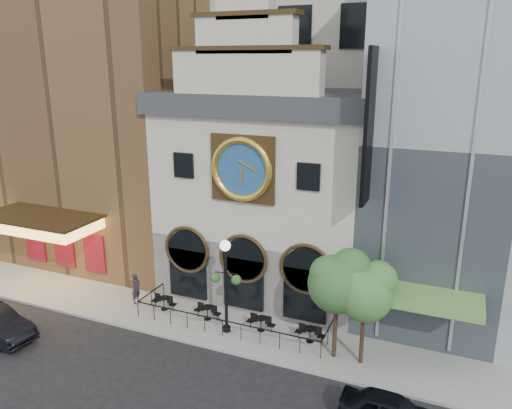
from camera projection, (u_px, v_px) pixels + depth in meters
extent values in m
plane|color=black|center=(212.00, 350.00, 25.13)|extent=(120.00, 120.00, 0.00)
cube|color=gray|center=(233.00, 325.00, 27.32)|extent=(44.00, 5.00, 0.15)
cube|color=#605E5B|center=(270.00, 255.00, 31.60)|extent=(12.00, 8.00, 4.00)
cube|color=beige|center=(271.00, 170.00, 30.06)|extent=(12.00, 8.00, 7.00)
cube|color=#2D3035|center=(271.00, 101.00, 28.91)|extent=(12.60, 8.60, 1.20)
cube|color=#30200E|center=(243.00, 169.00, 26.20)|extent=(3.60, 0.25, 3.60)
cylinder|color=navy|center=(242.00, 169.00, 26.07)|extent=(3.10, 0.12, 3.10)
torus|color=gold|center=(241.00, 170.00, 26.00)|extent=(3.46, 0.36, 3.46)
cube|color=brown|center=(111.00, 80.00, 35.28)|extent=(14.00, 12.00, 25.00)
cube|color=#FFBF59|center=(41.00, 223.00, 30.80)|extent=(7.00, 3.40, 0.70)
cube|color=#30200E|center=(40.00, 216.00, 30.67)|extent=(7.40, 3.80, 0.15)
cube|color=maroon|center=(64.00, 248.00, 32.87)|extent=(5.60, 0.15, 2.60)
cube|color=#61A149|center=(432.00, 300.00, 22.90)|extent=(4.50, 2.40, 0.35)
cube|color=black|center=(369.00, 128.00, 22.19)|extent=(0.18, 1.60, 7.00)
cylinder|color=black|center=(164.00, 298.00, 28.67)|extent=(0.68, 0.68, 0.03)
cylinder|color=black|center=(164.00, 304.00, 28.78)|extent=(0.06, 0.06, 0.72)
cylinder|color=black|center=(207.00, 307.00, 27.60)|extent=(0.68, 0.68, 0.03)
cylinder|color=black|center=(208.00, 313.00, 27.70)|extent=(0.06, 0.06, 0.72)
cylinder|color=black|center=(261.00, 318.00, 26.44)|extent=(0.68, 0.68, 0.03)
cylinder|color=black|center=(261.00, 324.00, 26.54)|extent=(0.06, 0.06, 0.72)
cylinder|color=black|center=(310.00, 329.00, 25.39)|extent=(0.68, 0.68, 0.03)
cylinder|color=black|center=(310.00, 335.00, 25.50)|extent=(0.06, 0.06, 0.72)
imported|color=black|center=(136.00, 288.00, 29.44)|extent=(0.48, 0.70, 1.87)
cylinder|color=black|center=(226.00, 291.00, 25.93)|extent=(0.17, 0.17, 4.68)
cylinder|color=black|center=(227.00, 329.00, 26.55)|extent=(0.41, 0.41, 0.28)
sphere|color=white|center=(225.00, 246.00, 25.22)|extent=(0.56, 0.56, 0.56)
sphere|color=#285522|center=(215.00, 278.00, 25.86)|extent=(0.52, 0.52, 0.52)
sphere|color=#285522|center=(236.00, 280.00, 25.61)|extent=(0.52, 0.52, 0.52)
cylinder|color=#382619|center=(335.00, 329.00, 23.94)|extent=(0.21, 0.21, 2.99)
sphere|color=#295722|center=(337.00, 284.00, 23.28)|extent=(2.78, 2.78, 2.78)
sphere|color=#295722|center=(351.00, 268.00, 23.15)|extent=(1.92, 1.92, 1.92)
sphere|color=#295722|center=(328.00, 274.00, 23.10)|extent=(1.71, 1.71, 1.71)
cylinder|color=#382619|center=(362.00, 336.00, 23.47)|extent=(0.20, 0.20, 2.77)
sphere|color=#376929|center=(365.00, 294.00, 22.86)|extent=(2.58, 2.58, 2.58)
sphere|color=#376929|center=(378.00, 280.00, 22.75)|extent=(1.78, 1.78, 1.78)
sphere|color=#376929|center=(356.00, 285.00, 22.70)|extent=(1.58, 1.58, 1.58)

